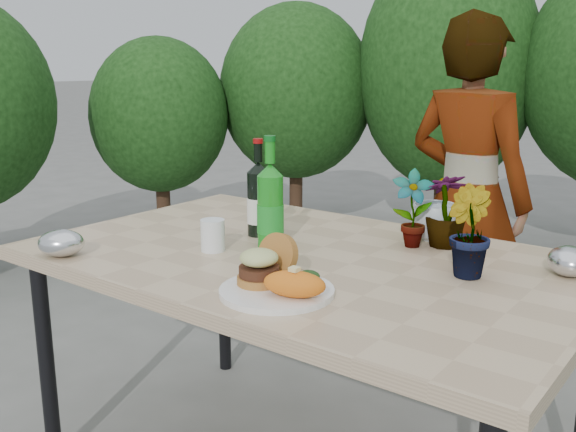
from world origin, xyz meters
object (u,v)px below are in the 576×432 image
Objects in this scene: wine_bottle at (259,200)px; dinner_plate at (277,291)px; person at (467,199)px; patio_table at (304,273)px.

dinner_plate is at bearing -38.98° from wine_bottle.
dinner_plate is at bearing 100.54° from person.
wine_bottle is at bearing 134.13° from dinner_plate.
patio_table is 5.71× the size of dinner_plate.
wine_bottle is at bearing 79.52° from person.
person is at bearing 92.74° from dinner_plate.
wine_bottle reaches higher than patio_table.
dinner_plate is 0.56m from wine_bottle.
person is at bearing 78.62° from wine_bottle.
person is (0.32, 0.96, -0.12)m from wine_bottle.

